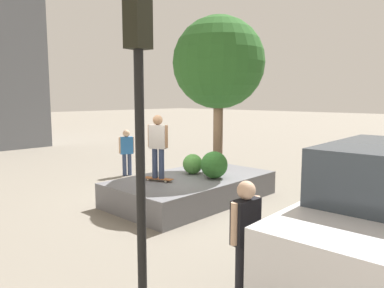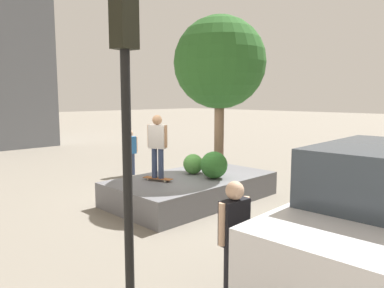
% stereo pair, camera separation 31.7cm
% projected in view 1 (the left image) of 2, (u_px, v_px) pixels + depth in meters
% --- Properties ---
extents(ground_plane, '(120.00, 120.00, 0.00)m').
position_uv_depth(ground_plane, '(181.00, 201.00, 9.92)').
color(ground_plane, gray).
extents(planter_ledge, '(4.45, 2.51, 0.65)m').
position_uv_depth(planter_ledge, '(192.00, 188.00, 10.01)').
color(planter_ledge, slate).
rests_on(planter_ledge, ground).
extents(plaza_tree, '(2.63, 2.63, 4.44)m').
position_uv_depth(plaza_tree, '(219.00, 63.00, 10.50)').
color(plaza_tree, brown).
rests_on(plaza_tree, planter_ledge).
extents(boxwood_shrub, '(0.56, 0.56, 0.56)m').
position_uv_depth(boxwood_shrub, '(193.00, 164.00, 10.34)').
color(boxwood_shrub, '#4C8C3D').
rests_on(boxwood_shrub, planter_ledge).
extents(hedge_clump, '(0.72, 0.72, 0.72)m').
position_uv_depth(hedge_clump, '(214.00, 165.00, 9.77)').
color(hedge_clump, '#2D6628').
rests_on(hedge_clump, planter_ledge).
extents(skateboard, '(0.46, 0.82, 0.07)m').
position_uv_depth(skateboard, '(158.00, 179.00, 9.48)').
color(skateboard, brown).
rests_on(skateboard, planter_ledge).
extents(skateboarder, '(0.34, 0.51, 1.63)m').
position_uv_depth(skateboarder, '(158.00, 142.00, 9.36)').
color(skateboarder, navy).
rests_on(skateboarder, skateboard).
extents(traffic_light_corner, '(0.31, 0.36, 4.22)m').
position_uv_depth(traffic_light_corner, '(138.00, 89.00, 4.51)').
color(traffic_light_corner, black).
rests_on(traffic_light_corner, ground).
extents(passerby_with_bag, '(0.56, 0.26, 1.67)m').
position_uv_depth(passerby_with_bag, '(245.00, 231.00, 5.08)').
color(passerby_with_bag, black).
rests_on(passerby_with_bag, ground).
extents(pedestrian_crossing, '(0.52, 0.35, 1.65)m').
position_uv_depth(pedestrian_crossing, '(127.00, 149.00, 13.11)').
color(pedestrian_crossing, navy).
rests_on(pedestrian_crossing, ground).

